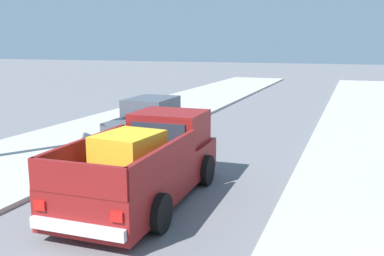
% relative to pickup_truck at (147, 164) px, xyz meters
% --- Properties ---
extents(sidewalk_left, '(5.05, 60.00, 0.12)m').
position_rel_pickup_truck_xyz_m(sidewalk_left, '(-4.92, 4.86, -0.76)').
color(sidewalk_left, '#B2AFA8').
rests_on(sidewalk_left, ground).
extents(curb_left, '(0.16, 60.00, 0.10)m').
position_rel_pickup_truck_xyz_m(curb_left, '(-3.80, 4.86, -0.77)').
color(curb_left, silver).
rests_on(curb_left, ground).
extents(curb_right, '(0.16, 60.00, 0.10)m').
position_rel_pickup_truck_xyz_m(curb_right, '(4.30, 4.86, -0.77)').
color(curb_right, silver).
rests_on(curb_right, ground).
extents(pickup_truck, '(2.34, 5.27, 1.80)m').
position_rel_pickup_truck_xyz_m(pickup_truck, '(0.00, 0.00, 0.00)').
color(pickup_truck, maroon).
rests_on(pickup_truck, ground).
extents(car_left_mid, '(2.13, 4.31, 1.54)m').
position_rel_pickup_truck_xyz_m(car_left_mid, '(-2.70, 5.66, -0.11)').
color(car_left_mid, '#474C56').
rests_on(car_left_mid, ground).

